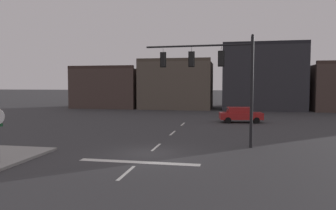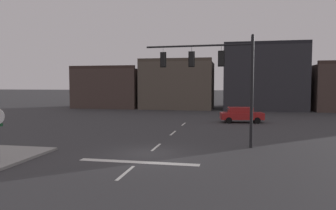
% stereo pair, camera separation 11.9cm
% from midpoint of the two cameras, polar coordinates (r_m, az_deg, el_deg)
% --- Properties ---
extents(ground_plane, '(400.00, 400.00, 0.00)m').
position_cam_midpoint_polar(ground_plane, '(18.57, -3.42, -8.79)').
color(ground_plane, '#353538').
extents(stop_bar_paint, '(6.40, 0.50, 0.01)m').
position_cam_midpoint_polar(stop_bar_paint, '(16.70, -5.18, -10.22)').
color(stop_bar_paint, silver).
rests_on(stop_bar_paint, ground).
extents(lane_centreline, '(0.16, 26.40, 0.01)m').
position_cam_midpoint_polar(lane_centreline, '(20.47, -1.98, -7.60)').
color(lane_centreline, silver).
rests_on(lane_centreline, ground).
extents(signal_mast_near_side, '(7.02, 0.65, 7.16)m').
position_cam_midpoint_polar(signal_mast_near_side, '(20.71, 8.97, 6.20)').
color(signal_mast_near_side, black).
rests_on(signal_mast_near_side, ground).
extents(car_lot_nearside, '(4.63, 2.41, 1.61)m').
position_cam_midpoint_polar(car_lot_nearside, '(34.24, 13.17, -1.66)').
color(car_lot_nearside, '#A81E1E').
rests_on(car_lot_nearside, ground).
extents(building_row, '(59.28, 13.14, 11.35)m').
position_cam_midpoint_polar(building_row, '(54.34, 19.44, 3.99)').
color(building_row, '#473833').
rests_on(building_row, ground).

